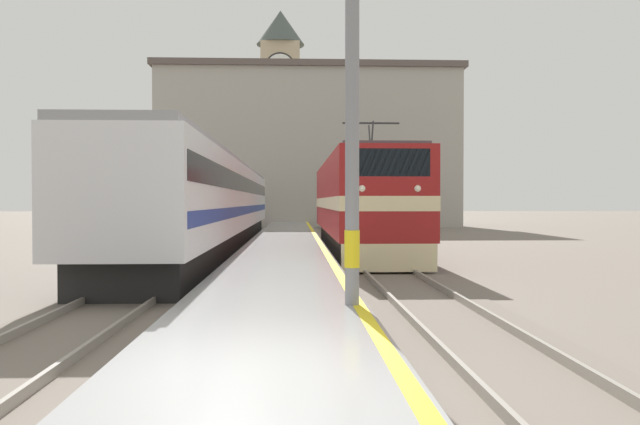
{
  "coord_description": "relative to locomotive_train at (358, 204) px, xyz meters",
  "views": [
    {
      "loc": [
        0.37,
        -6.35,
        2.11
      ],
      "look_at": [
        1.63,
        24.13,
        1.57
      ],
      "focal_mm": 35.0,
      "sensor_mm": 36.0,
      "label": 1
    }
  ],
  "objects": [
    {
      "name": "ground_plane",
      "position": [
        -3.1,
        9.85,
        -2.02
      ],
      "size": [
        200.0,
        200.0,
        0.0
      ],
      "primitive_type": "plane",
      "color": "#70665B"
    },
    {
      "name": "platform",
      "position": [
        -3.1,
        4.85,
        -1.8
      ],
      "size": [
        3.11,
        140.0,
        0.45
      ],
      "color": "#999999",
      "rests_on": "ground"
    },
    {
      "name": "rail_track_near",
      "position": [
        0.0,
        4.85,
        -1.99
      ],
      "size": [
        2.84,
        140.0,
        0.16
      ],
      "color": "#70665B",
      "rests_on": "ground"
    },
    {
      "name": "rail_track_far",
      "position": [
        -6.31,
        4.85,
        -1.99
      ],
      "size": [
        2.83,
        140.0,
        0.16
      ],
      "color": "#70665B",
      "rests_on": "ground"
    },
    {
      "name": "locomotive_train",
      "position": [
        0.0,
        0.0,
        0.0
      ],
      "size": [
        2.92,
        17.79,
        4.93
      ],
      "color": "black",
      "rests_on": "ground"
    },
    {
      "name": "passenger_train",
      "position": [
        -6.31,
        2.37,
        0.07
      ],
      "size": [
        2.92,
        33.42,
        3.88
      ],
      "color": "black",
      "rests_on": "ground"
    },
    {
      "name": "catenary_mast",
      "position": [
        -1.74,
        -16.53,
        2.88
      ],
      "size": [
        2.1,
        0.25,
        8.92
      ],
      "color": "gray",
      "rests_on": "platform"
    },
    {
      "name": "clock_tower",
      "position": [
        -4.12,
        37.33,
        9.53
      ],
      "size": [
        4.86,
        4.86,
        21.57
      ],
      "color": "tan",
      "rests_on": "ground"
    },
    {
      "name": "station_building",
      "position": [
        -1.5,
        27.86,
        4.73
      ],
      "size": [
        25.55,
        9.44,
        13.46
      ],
      "color": "#A8A399",
      "rests_on": "ground"
    }
  ]
}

